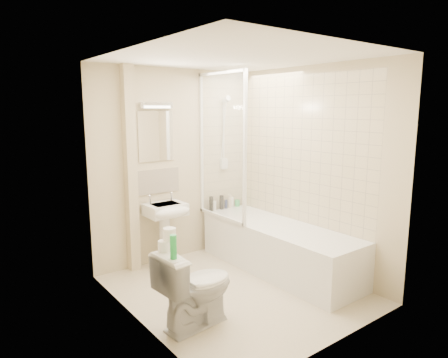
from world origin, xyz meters
TOP-DOWN VIEW (x-y plane):
  - floor at (0.00, 0.00)m, footprint 2.50×2.50m
  - wall_back at (0.00, 1.25)m, footprint 2.20×0.02m
  - wall_left at (-1.10, 0.00)m, footprint 0.02×2.50m
  - wall_right at (1.10, 0.00)m, footprint 0.02×2.50m
  - ceiling at (0.00, 0.00)m, footprint 2.20×2.50m
  - tile_back at (0.75, 1.24)m, footprint 0.70×0.01m
  - tile_right at (1.09, 0.13)m, footprint 0.01×2.10m
  - pipe_boxing at (-0.62, 1.19)m, footprint 0.12×0.12m
  - splashback at (-0.26, 1.24)m, footprint 0.60×0.02m
  - mirror at (-0.26, 1.24)m, footprint 0.46×0.01m
  - strip_light at (-0.26, 1.22)m, footprint 0.42×0.07m
  - bathtub at (0.75, 0.13)m, footprint 0.70×2.10m
  - shower_screen at (0.40, 0.80)m, footprint 0.04×0.92m
  - shower_fixture at (0.75, 1.19)m, footprint 0.10×0.16m
  - pedestal_sink at (-0.26, 1.01)m, footprint 0.46×0.45m
  - bottle_black_a at (0.50, 1.16)m, footprint 0.05×0.05m
  - bottle_white_a at (0.55, 1.16)m, footprint 0.05×0.05m
  - bottle_black_b at (0.67, 1.16)m, footprint 0.06×0.06m
  - bottle_blue at (0.75, 1.16)m, footprint 0.04×0.04m
  - bottle_cream at (0.81, 1.16)m, footprint 0.05×0.05m
  - bottle_white_b at (0.85, 1.16)m, footprint 0.06×0.06m
  - bottle_green at (0.95, 1.16)m, footprint 0.07×0.07m
  - toilet at (-0.72, -0.32)m, footprint 0.53×0.78m
  - toilet_roll_lower at (-0.98, -0.24)m, footprint 0.10×0.10m
  - toilet_roll_upper at (-0.93, -0.25)m, footprint 0.11×0.11m
  - green_bottle at (-1.00, -0.44)m, footprint 0.05×0.05m

SIDE VIEW (x-z plane):
  - floor at x=0.00m, z-range 0.00..0.00m
  - bathtub at x=0.75m, z-range 0.01..0.56m
  - toilet at x=-0.72m, z-range 0.00..0.72m
  - bottle_green at x=0.95m, z-range 0.55..0.64m
  - bottle_blue at x=0.75m, z-range 0.55..0.67m
  - bottle_white_a at x=0.55m, z-range 0.55..0.68m
  - bottle_white_b at x=0.85m, z-range 0.55..0.69m
  - pedestal_sink at x=-0.26m, z-range 0.18..1.07m
  - bottle_cream at x=0.81m, z-range 0.55..0.73m
  - bottle_black_b at x=0.67m, z-range 0.55..0.74m
  - bottle_black_a at x=0.50m, z-range 0.55..0.75m
  - toilet_roll_lower at x=-0.98m, z-range 0.72..0.82m
  - green_bottle at x=-1.00m, z-range 0.72..0.92m
  - toilet_roll_upper at x=-0.93m, z-range 0.82..0.92m
  - splashback at x=-0.26m, z-range 0.88..1.18m
  - wall_back at x=0.00m, z-range 0.00..2.40m
  - wall_left at x=-1.10m, z-range 0.00..2.40m
  - wall_right at x=1.10m, z-range 0.00..2.40m
  - pipe_boxing at x=-0.62m, z-range 0.00..2.40m
  - tile_back at x=0.75m, z-range 0.55..2.30m
  - tile_right at x=1.09m, z-range 0.55..2.30m
  - shower_screen at x=0.40m, z-range 0.55..2.35m
  - shower_fixture at x=0.75m, z-range 1.05..2.04m
  - mirror at x=-0.26m, z-range 1.28..1.88m
  - strip_light at x=-0.26m, z-range 1.92..1.98m
  - ceiling at x=0.00m, z-range 2.39..2.41m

